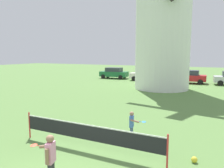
{
  "coord_description": "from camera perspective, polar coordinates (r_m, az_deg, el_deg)",
  "views": [
    {
      "loc": [
        3.75,
        -4.1,
        3.52
      ],
      "look_at": [
        -0.49,
        4.47,
        2.23
      ],
      "focal_mm": 35.69,
      "sensor_mm": 36.0,
      "label": 1
    }
  ],
  "objects": [
    {
      "name": "tennis_net",
      "position": [
        8.31,
        -6.27,
        -12.26
      ],
      "size": [
        5.84,
        0.06,
        1.1
      ],
      "color": "red",
      "rests_on": "ground_plane"
    },
    {
      "name": "parked_car_red",
      "position": [
        28.49,
        19.15,
        1.83
      ],
      "size": [
        3.95,
        2.02,
        1.56
      ],
      "color": "red",
      "rests_on": "ground_plane"
    },
    {
      "name": "stray_ball",
      "position": [
        8.12,
        20.33,
        -17.71
      ],
      "size": [
        0.2,
        0.2,
        0.2
      ],
      "primitive_type": "sphere",
      "color": "yellow",
      "rests_on": "ground_plane"
    },
    {
      "name": "windmill",
      "position": [
        23.49,
        13.06,
        18.6
      ],
      "size": [
        7.81,
        6.12,
        15.65
      ],
      "color": "white",
      "rests_on": "ground_plane"
    },
    {
      "name": "parked_car_green",
      "position": [
        32.14,
        0.49,
        2.88
      ],
      "size": [
        4.03,
        2.08,
        1.56
      ],
      "color": "#1E6638",
      "rests_on": "ground_plane"
    },
    {
      "name": "parked_car_cream",
      "position": [
        29.78,
        8.77,
        2.41
      ],
      "size": [
        4.35,
        2.18,
        1.56
      ],
      "color": "silver",
      "rests_on": "ground_plane"
    },
    {
      "name": "player_far",
      "position": [
        9.29,
        5.19,
        -10.13
      ],
      "size": [
        0.74,
        0.4,
        1.19
      ],
      "color": "slate",
      "rests_on": "ground_plane"
    },
    {
      "name": "player_near",
      "position": [
        6.47,
        -15.61,
        -17.5
      ],
      "size": [
        0.85,
        0.46,
        1.4
      ],
      "color": "#333338",
      "rests_on": "ground_plane"
    }
  ]
}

